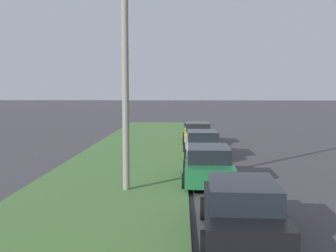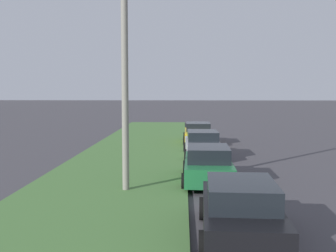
{
  "view_description": "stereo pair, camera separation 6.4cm",
  "coord_description": "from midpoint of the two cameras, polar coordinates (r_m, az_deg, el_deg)",
  "views": [
    {
      "loc": [
        -4.66,
        4.78,
        3.63
      ],
      "look_at": [
        14.25,
        5.45,
        1.96
      ],
      "focal_mm": 42.59,
      "sensor_mm": 36.0,
      "label": 1
    },
    {
      "loc": [
        -4.66,
        4.71,
        3.63
      ],
      "look_at": [
        14.25,
        5.45,
        1.96
      ],
      "focal_mm": 42.59,
      "sensor_mm": 36.0,
      "label": 2
    }
  ],
  "objects": [
    {
      "name": "grass_median",
      "position": [
        15.35,
        -8.66,
        -8.46
      ],
      "size": [
        60.0,
        6.0,
        0.12
      ],
      "primitive_type": "cube",
      "color": "#477238",
      "rests_on": "ground"
    },
    {
      "name": "parked_car_black",
      "position": [
        10.11,
        10.32,
        -11.78
      ],
      "size": [
        4.38,
        2.17,
        1.47
      ],
      "rotation": [
        0.0,
        0.0,
        -0.05
      ],
      "color": "black",
      "rests_on": "ground"
    },
    {
      "name": "parked_car_green",
      "position": [
        15.89,
        5.66,
        -5.55
      ],
      "size": [
        4.34,
        2.09,
        1.47
      ],
      "rotation": [
        0.0,
        0.0,
        -0.02
      ],
      "color": "#1E6B38",
      "rests_on": "ground"
    },
    {
      "name": "parked_car_silver",
      "position": [
        21.86,
        4.83,
        -2.63
      ],
      "size": [
        4.32,
        2.07,
        1.47
      ],
      "rotation": [
        0.0,
        0.0,
        0.01
      ],
      "color": "#B2B5BA",
      "rests_on": "ground"
    },
    {
      "name": "parked_car_yellow",
      "position": [
        27.49,
        4.18,
        -1.06
      ],
      "size": [
        4.32,
        2.05,
        1.47
      ],
      "rotation": [
        0.0,
        0.0,
        -0.01
      ],
      "color": "gold",
      "rests_on": "ground"
    },
    {
      "name": "streetlight",
      "position": [
        13.93,
        -4.93,
        8.15
      ],
      "size": [
        1.07,
        2.81,
        7.5
      ],
      "color": "gray",
      "rests_on": "ground"
    }
  ]
}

